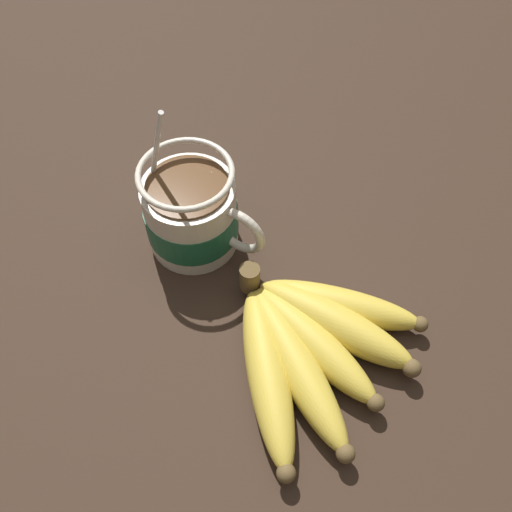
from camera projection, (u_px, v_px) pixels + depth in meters
The scene contains 3 objects.
table at pixel (250, 300), 58.48cm from camera, with size 131.51×131.51×3.16cm.
coffee_mug at pixel (192, 214), 57.33cm from camera, with size 14.61×9.48×16.84cm.
banana_bunch at pixel (309, 344), 51.95cm from camera, with size 18.77×20.89×4.19cm.
Camera 1 is at (15.30, -25.27, 52.25)cm, focal length 40.00 mm.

